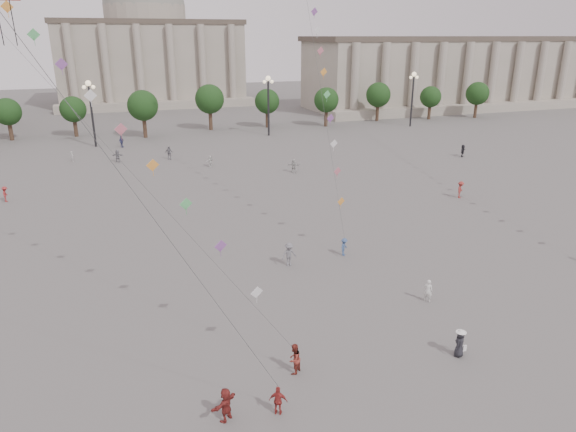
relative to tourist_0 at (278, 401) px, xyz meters
name	(u,v)px	position (x,y,z in m)	size (l,w,h in m)	color
ground	(396,380)	(6.73, 0.35, -0.77)	(360.00, 360.00, 0.00)	#54514F
hall_east	(463,72)	(81.73, 94.25, 7.66)	(84.00, 26.22, 17.20)	gray
hall_central	(148,48)	(6.73, 129.57, 13.46)	(48.30, 34.30, 35.50)	gray
tree_row	(178,104)	(6.73, 78.35, 4.62)	(137.12, 5.12, 8.00)	#39281C
lamp_post_mid_west	(90,101)	(-8.27, 70.35, 6.58)	(2.00, 0.90, 10.65)	#262628
lamp_post_mid_east	(268,95)	(21.73, 70.35, 6.58)	(2.00, 0.90, 10.65)	#262628
lamp_post_far_east	(413,89)	(51.73, 70.35, 6.58)	(2.00, 0.90, 10.65)	#262628
person_crowd_0	(121,142)	(-4.24, 68.35, 0.17)	(1.10, 0.46, 1.87)	navy
person_crowd_4	(210,161)	(6.84, 50.46, 0.02)	(1.46, 0.47, 1.58)	silver
person_crowd_6	(289,254)	(6.23, 15.87, 0.20)	(1.25, 0.72, 1.94)	slate
person_crowd_7	(294,166)	(16.75, 43.48, 0.14)	(1.70, 0.54, 1.83)	#B9B9B4
person_crowd_8	(460,190)	(30.55, 26.47, 0.19)	(1.24, 0.71, 1.91)	maroon
person_crowd_9	(463,151)	(44.13, 43.83, 0.15)	(1.70, 0.54, 1.84)	black
person_crowd_10	(72,157)	(-11.46, 60.02, 0.01)	(0.57, 0.37, 1.55)	#B5B4B0
person_crowd_12	(118,156)	(-5.26, 57.58, 0.14)	(1.68, 0.54, 1.81)	slate
person_crowd_13	(428,291)	(13.26, 7.16, 0.06)	(0.60, 0.39, 1.65)	silver
person_crowd_16	(169,153)	(2.00, 56.92, 0.20)	(1.14, 0.48, 1.95)	slate
person_crowd_17	(5,194)	(-17.64, 42.06, 0.10)	(1.12, 0.65, 1.74)	maroon
tourist_0	(278,401)	(0.00, 0.00, 0.00)	(0.90, 0.38, 1.54)	#9D2D2A
tourist_2	(226,405)	(-2.47, 0.45, 0.10)	(1.61, 0.51, 1.74)	maroon
kite_flyer_0	(294,359)	(1.83, 2.76, 0.11)	(0.86, 0.67, 1.76)	maroon
kite_flyer_1	(344,247)	(11.22, 16.23, -0.01)	(0.98, 0.56, 1.52)	#38517E
hat_person	(460,343)	(11.27, 1.07, 0.10)	(0.96, 0.90, 1.69)	black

